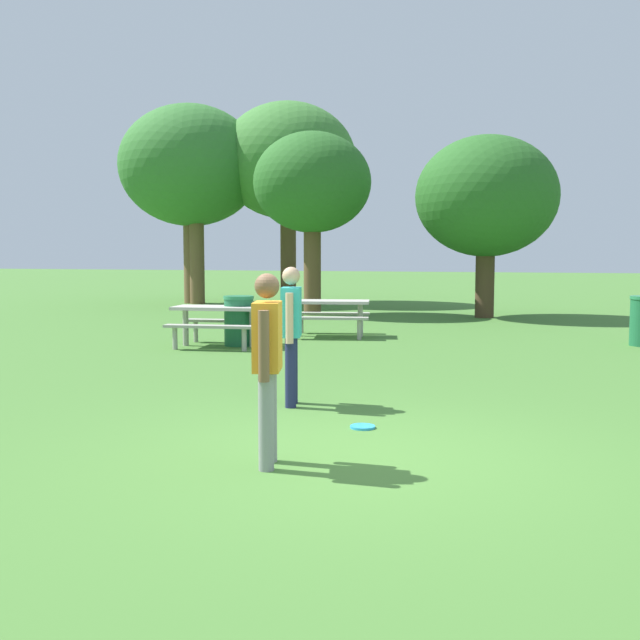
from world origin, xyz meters
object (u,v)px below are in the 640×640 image
Objects in this scene: picnic_table_near at (219,317)px; tree_tall_left at (190,166)px; person_catcher at (267,356)px; tree_slender_mid at (312,184)px; frisbee at (363,427)px; trash_can_beside_table at (239,321)px; tree_far_right at (288,162)px; tree_broad_center at (196,176)px; tree_back_left at (486,197)px; picnic_table_far at (329,310)px; person_thrower at (291,326)px.

tree_tall_left reaches higher than picnic_table_near.
tree_slender_mid is (-3.78, 14.88, 2.76)m from person_catcher.
tree_tall_left is (-9.63, 16.87, 4.71)m from frisbee.
tree_far_right is at bearing 102.91° from trash_can_beside_table.
tree_slender_mid reaches higher than trash_can_beside_table.
tree_far_right is (2.89, 1.26, 0.53)m from tree_broad_center.
tree_back_left is (1.03, 15.25, 2.33)m from person_catcher.
person_catcher is 8.34m from trash_can_beside_table.
picnic_table_far is (1.61, 2.23, 0.00)m from picnic_table_near.
tree_broad_center reaches higher than tree_back_left.
picnic_table_near and picnic_table_far have the same top height.
person_catcher is at bearing -67.16° from trash_can_beside_table.
person_thrower is 0.24× the size of tree_tall_left.
tree_broad_center is 1.20× the size of tree_back_left.
person_catcher is 15.46m from tree_back_left.
tree_back_left is (4.80, 0.37, -0.43)m from tree_slender_mid.
person_catcher is 20.71m from tree_far_right.
tree_back_left is at bearing -31.13° from tree_far_right.
frisbee is 8.48m from picnic_table_far.
person_thrower is 7.33m from picnic_table_far.
person_thrower is at bearing -62.24° from tree_broad_center.
tree_far_right reaches higher than tree_slender_mid.
frisbee is 19.62m from tree_far_right.
trash_can_beside_table is at bearing -85.68° from tree_slender_mid.
person_thrower is 1.71× the size of trash_can_beside_table.
tree_slender_mid is (2.15, -4.57, -1.19)m from tree_far_right.
picnic_table_far is 0.28× the size of tree_tall_left.
frisbee is 0.04× the size of tree_tall_left.
person_thrower is 18.50m from tree_tall_left.
tree_far_right is at bearing 112.20° from picnic_table_far.
trash_can_beside_table is at bearing -61.24° from tree_tall_left.
frisbee is at bearing -70.23° from tree_far_right.
person_thrower is 5.85m from trash_can_beside_table.
person_thrower is at bearing 102.72° from person_catcher.
frisbee is 19.99m from tree_tall_left.
tree_far_right is (-3.99, 9.78, 4.32)m from picnic_table_far.
trash_can_beside_table reaches higher than frisbee.
person_thrower is at bearing -72.43° from tree_far_right.
tree_back_left reaches higher than person_catcher.
tree_tall_left reaches higher than tree_slender_mid.
tree_back_left reaches higher than trash_can_beside_table.
tree_far_right is (-6.43, 17.88, 4.87)m from frisbee.
picnic_table_near is at bearing -63.86° from tree_broad_center.
tree_back_left reaches higher than frisbee.
tree_far_right reaches higher than picnic_table_far.
tree_slender_mid is at bearing 94.32° from trash_can_beside_table.
tree_slender_mid is at bearing -33.23° from tree_broad_center.
person_thrower is 0.32× the size of tree_slender_mid.
tree_tall_left reaches higher than person_thrower.
frisbee is 0.14× the size of picnic_table_near.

